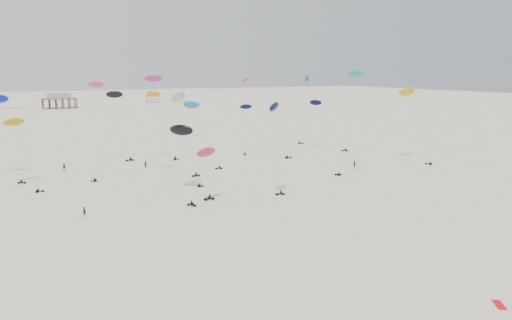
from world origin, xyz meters
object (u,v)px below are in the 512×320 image
pavilion_small (153,98)px  rig_0 (204,161)px  pavilion_main (59,102)px  spectator_0 (85,216)px  rig_9 (275,120)px

pavilion_small → rig_0: bearing=-103.6°
pavilion_main → spectator_0: (-22.51, -261.73, -4.22)m
pavilion_small → spectator_0: size_ratio=4.78×
rig_0 → pavilion_main: bearing=-108.3°
rig_0 → spectator_0: (-21.97, -0.77, -7.56)m
pavilion_small → rig_0: rig_0 is taller
pavilion_small → spectator_0: pavilion_small is taller
pavilion_main → rig_0: rig_0 is taller
pavilion_small → spectator_0: bearing=-107.6°
pavilion_main → rig_9: (14.24, -261.87, 10.49)m
rig_9 → spectator_0: 39.58m
pavilion_small → rig_9: bearing=-100.8°
spectator_0 → rig_9: bearing=-130.8°
pavilion_small → rig_9: 297.36m
pavilion_main → pavilion_small: 76.16m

